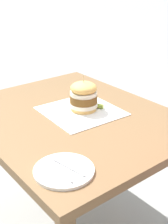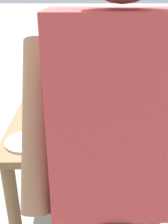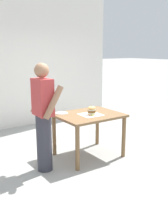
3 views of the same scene
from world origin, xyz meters
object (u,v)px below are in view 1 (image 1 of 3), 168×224
(patio_table, at_px, (72,136))
(sandwich, at_px, (84,96))
(pickle_spear, at_px, (96,105))
(side_plate_with_forks, at_px, (64,170))

(patio_table, relative_size, sandwich, 5.92)
(patio_table, xyz_separation_m, pickle_spear, (-0.14, 0.02, 0.14))
(sandwich, xyz_separation_m, side_plate_with_forks, (0.39, 0.38, -0.07))
(patio_table, xyz_separation_m, sandwich, (-0.08, -0.01, 0.20))
(patio_table, height_order, pickle_spear, pickle_spear)
(patio_table, relative_size, pickle_spear, 13.67)
(pickle_spear, bearing_deg, patio_table, -6.64)
(patio_table, distance_m, sandwich, 0.22)
(patio_table, relative_size, side_plate_with_forks, 4.99)
(patio_table, bearing_deg, side_plate_with_forks, 50.47)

